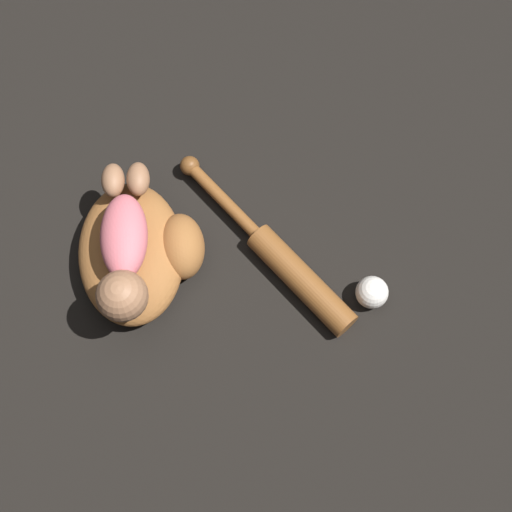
{
  "coord_description": "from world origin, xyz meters",
  "views": [
    {
      "loc": [
        0.57,
        0.14,
        1.43
      ],
      "look_at": [
        0.08,
        0.3,
        0.08
      ],
      "focal_mm": 50.0,
      "sensor_mm": 36.0,
      "label": 1
    }
  ],
  "objects": [
    {
      "name": "baby_figure",
      "position": [
        0.01,
        0.05,
        0.15
      ],
      "size": [
        0.35,
        0.17,
        0.1
      ],
      "color": "#D16670",
      "rests_on": "baseball_glove"
    },
    {
      "name": "baseball_glove",
      "position": [
        -0.01,
        0.07,
        0.05
      ],
      "size": [
        0.35,
        0.3,
        0.11
      ],
      "color": "#935B2D",
      "rests_on": "ground"
    },
    {
      "name": "ground_plane",
      "position": [
        0.0,
        0.0,
        0.0
      ],
      "size": [
        6.0,
        6.0,
        0.0
      ],
      "primitive_type": "plane",
      "color": "black"
    },
    {
      "name": "baseball_bat",
      "position": [
        0.09,
        0.35,
        0.03
      ],
      "size": [
        0.49,
        0.26,
        0.06
      ],
      "color": "brown",
      "rests_on": "ground"
    },
    {
      "name": "baseball",
      "position": [
        0.21,
        0.51,
        0.03
      ],
      "size": [
        0.07,
        0.07,
        0.07
      ],
      "color": "white",
      "rests_on": "ground"
    }
  ]
}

